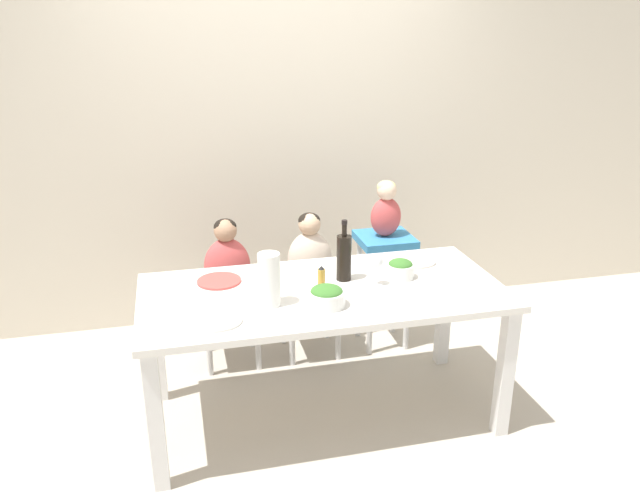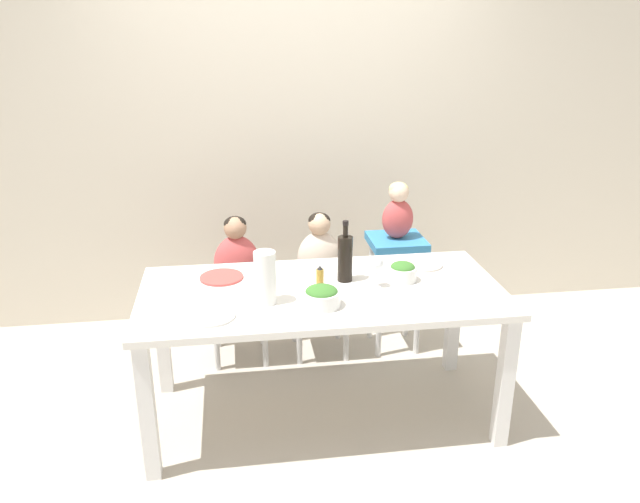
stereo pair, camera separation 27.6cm
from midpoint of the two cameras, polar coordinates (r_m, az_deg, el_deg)
ground_plane at (r=3.51m, az=-2.07°, el=-14.69°), size 14.00×14.00×0.00m
wall_back at (r=4.27m, az=-6.09°, el=11.32°), size 10.00×0.06×2.70m
dining_table at (r=3.18m, az=-2.22°, el=-5.05°), size 1.83×0.86×0.74m
chair_far_left at (r=3.88m, az=-10.31°, el=-4.81°), size 0.40×0.39×0.46m
chair_far_center at (r=3.93m, az=-2.94°, el=-4.14°), size 0.40×0.39×0.46m
chair_right_highchair at (r=3.96m, az=3.90°, el=-0.92°), size 0.34×0.33×0.75m
person_child_left at (r=3.77m, az=-10.59°, el=-0.78°), size 0.28×0.19×0.47m
person_child_center at (r=3.82m, az=-3.02°, el=-0.15°), size 0.28×0.19×0.47m
person_baby_right at (r=3.85m, az=4.03°, el=3.95°), size 0.19×0.13×0.35m
wine_bottle at (r=3.21m, az=-0.25°, el=-0.50°), size 0.08×0.08×0.32m
paper_towel_roll at (r=2.95m, az=-7.34°, el=-2.61°), size 0.10×0.10×0.26m
wine_glass_near at (r=3.15m, az=2.72°, el=-1.08°), size 0.06×0.06×0.17m
salad_bowl_large at (r=2.95m, az=-2.07°, el=-4.14°), size 0.18×0.18×0.10m
salad_bowl_small at (r=3.28m, az=4.98°, el=-1.60°), size 0.15×0.15×0.10m
dinner_plate_front_left at (r=2.88m, az=-12.11°, el=-6.24°), size 0.23×0.23×0.01m
dinner_plate_back_left at (r=3.29m, az=-11.60°, el=-2.70°), size 0.23×0.23×0.01m
dinner_plate_back_right at (r=3.51m, az=6.52°, el=-0.89°), size 0.23×0.23×0.01m
condiment_bottle_hot_sauce at (r=3.10m, az=-2.42°, el=-2.54°), size 0.04×0.04×0.13m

